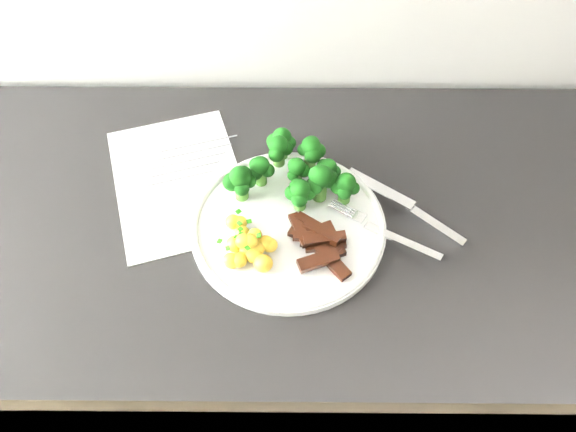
% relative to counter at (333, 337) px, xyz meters
% --- Properties ---
extents(counter, '(2.28, 0.57, 0.86)m').
position_rel_counter_xyz_m(counter, '(0.00, 0.00, 0.00)').
color(counter, black).
rests_on(counter, ground).
extents(recipe_paper, '(0.27, 0.32, 0.00)m').
position_rel_counter_xyz_m(recipe_paper, '(-0.27, 0.07, 0.43)').
color(recipe_paper, white).
rests_on(recipe_paper, counter).
extents(plate, '(0.29, 0.29, 0.02)m').
position_rel_counter_xyz_m(plate, '(-0.09, -0.02, 0.44)').
color(plate, white).
rests_on(plate, counter).
extents(broccoli, '(0.20, 0.15, 0.07)m').
position_rel_counter_xyz_m(broccoli, '(-0.09, 0.05, 0.48)').
color(broccoli, '#376620').
rests_on(broccoli, plate).
extents(potatoes, '(0.08, 0.09, 0.04)m').
position_rel_counter_xyz_m(potatoes, '(-0.15, -0.07, 0.45)').
color(potatoes, gold).
rests_on(potatoes, plate).
extents(beef_strips, '(0.09, 0.11, 0.03)m').
position_rel_counter_xyz_m(beef_strips, '(-0.05, -0.06, 0.45)').
color(beef_strips, black).
rests_on(beef_strips, plate).
extents(fork, '(0.16, 0.11, 0.02)m').
position_rel_counter_xyz_m(fork, '(0.05, -0.04, 0.45)').
color(fork, silver).
rests_on(fork, plate).
extents(knife, '(0.17, 0.14, 0.02)m').
position_rel_counter_xyz_m(knife, '(0.10, -0.00, 0.44)').
color(knife, silver).
rests_on(knife, plate).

